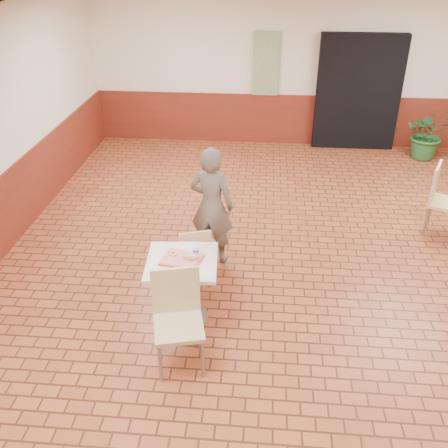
# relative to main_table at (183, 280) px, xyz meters

# --- Properties ---
(room_shell) EXTENTS (8.01, 10.01, 3.01)m
(room_shell) POSITION_rel_main_table_xyz_m (1.36, 0.65, 0.98)
(room_shell) COLOR brown
(room_shell) RESTS_ON ground
(wainscot_band) EXTENTS (8.00, 10.00, 1.00)m
(wainscot_band) POSITION_rel_main_table_xyz_m (1.36, 0.65, -0.02)
(wainscot_band) COLOR maroon
(wainscot_band) RESTS_ON ground
(corridor_doorway) EXTENTS (1.60, 0.22, 2.20)m
(corridor_doorway) POSITION_rel_main_table_xyz_m (2.56, 5.53, 0.58)
(corridor_doorway) COLOR black
(corridor_doorway) RESTS_ON ground
(promo_poster) EXTENTS (0.50, 0.03, 1.20)m
(promo_poster) POSITION_rel_main_table_xyz_m (0.76, 5.59, 1.08)
(promo_poster) COLOR gray
(promo_poster) RESTS_ON wainscot_band
(main_table) EXTENTS (0.74, 0.74, 0.78)m
(main_table) POSITION_rel_main_table_xyz_m (0.00, 0.00, 0.00)
(main_table) COLOR beige
(main_table) RESTS_ON ground
(chair_main_front) EXTENTS (0.57, 0.57, 1.01)m
(chair_main_front) POSITION_rel_main_table_xyz_m (0.05, -0.60, 0.04)
(chair_main_front) COLOR tan
(chair_main_front) RESTS_ON ground
(chair_main_back) EXTENTS (0.47, 0.47, 0.81)m
(chair_main_back) POSITION_rel_main_table_xyz_m (0.03, 0.63, -0.07)
(chair_main_back) COLOR #D9B782
(chair_main_back) RESTS_ON ground
(customer) EXTENTS (0.64, 0.49, 1.56)m
(customer) POSITION_rel_main_table_xyz_m (0.18, 1.23, 0.26)
(customer) COLOR #5F5549
(customer) RESTS_ON ground
(serving_tray) EXTENTS (0.40, 0.31, 0.02)m
(serving_tray) POSITION_rel_main_table_xyz_m (-0.00, 0.00, 0.27)
(serving_tray) COLOR red
(serving_tray) RESTS_ON main_table
(ring_donut) EXTENTS (0.10, 0.10, 0.03)m
(ring_donut) POSITION_rel_main_table_xyz_m (-0.10, 0.07, 0.29)
(ring_donut) COLOR #EDC056
(ring_donut) RESTS_ON serving_tray
(long_john_donut) EXTENTS (0.16, 0.08, 0.05)m
(long_john_donut) POSITION_rel_main_table_xyz_m (0.09, -0.00, 0.30)
(long_john_donut) COLOR gold
(long_john_donut) RESTS_ON serving_tray
(paper_cup) EXTENTS (0.07, 0.07, 0.09)m
(paper_cup) POSITION_rel_main_table_xyz_m (0.14, 0.10, 0.32)
(paper_cup) COLOR silver
(paper_cup) RESTS_ON serving_tray
(chair_second_left) EXTENTS (0.62, 0.62, 1.02)m
(chair_second_left) POSITION_rel_main_table_xyz_m (3.31, 2.20, 0.04)
(chair_second_left) COLOR #EAD18C
(chair_second_left) RESTS_ON ground
(potted_plant) EXTENTS (0.96, 0.86, 0.96)m
(potted_plant) POSITION_rel_main_table_xyz_m (3.90, 5.05, -0.04)
(potted_plant) COLOR #27612D
(potted_plant) RESTS_ON ground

